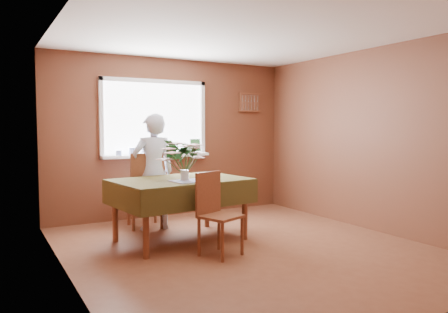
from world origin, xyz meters
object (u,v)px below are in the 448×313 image
dining_table (181,186)px  chair_far (146,188)px  chair_near (215,210)px  flower_bouquet (185,156)px  seated_woman (153,172)px

dining_table → chair_far: bearing=93.6°
dining_table → chair_near: size_ratio=1.87×
dining_table → chair_far: 0.87m
chair_far → chair_near: chair_far is taller
flower_bouquet → chair_near: bearing=-77.2°
dining_table → flower_bouquet: size_ratio=3.28×
chair_near → dining_table: bearing=77.1°
seated_woman → chair_near: bearing=99.9°
chair_near → seated_woman: seated_woman is taller
dining_table → chair_far: chair_far is taller
dining_table → chair_near: chair_near is taller
dining_table → flower_bouquet: 0.43m
seated_woman → chair_far: bearing=-56.8°
dining_table → seated_woman: 0.75m
chair_far → chair_near: bearing=106.8°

